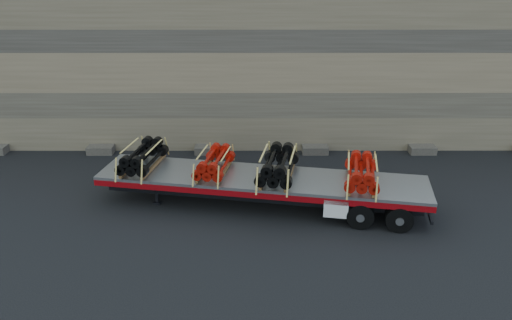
% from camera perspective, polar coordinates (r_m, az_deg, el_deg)
% --- Properties ---
extents(ground, '(120.00, 120.00, 0.00)m').
position_cam_1_polar(ground, '(19.05, 2.30, -4.41)').
color(ground, black).
rests_on(ground, ground).
extents(rock_wall, '(44.00, 3.00, 7.00)m').
position_cam_1_polar(rock_wall, '(24.04, 1.83, 10.18)').
color(rock_wall, '#7A6B54').
rests_on(rock_wall, ground).
extents(trailer, '(12.09, 4.36, 1.19)m').
position_cam_1_polar(trailer, '(18.25, 0.58, -3.58)').
color(trailer, '#9EA1A5').
rests_on(trailer, ground).
extents(bundle_front, '(1.57, 2.52, 0.83)m').
position_cam_1_polar(bundle_front, '(19.03, -12.81, 0.29)').
color(bundle_front, black).
rests_on(bundle_front, trailer).
extents(bundle_midfront, '(1.45, 2.32, 0.77)m').
position_cam_1_polar(bundle_midfront, '(18.19, -4.78, -0.38)').
color(bundle_midfront, '#AE1309').
rests_on(bundle_midfront, trailer).
extents(bundle_midrear, '(1.69, 2.71, 0.89)m').
position_cam_1_polar(bundle_midrear, '(17.73, 2.52, -0.70)').
color(bundle_midrear, black).
rests_on(bundle_midrear, trailer).
extents(bundle_rear, '(1.52, 2.44, 0.81)m').
position_cam_1_polar(bundle_rear, '(17.64, 11.97, -1.48)').
color(bundle_rear, '#AE1309').
rests_on(bundle_rear, trailer).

